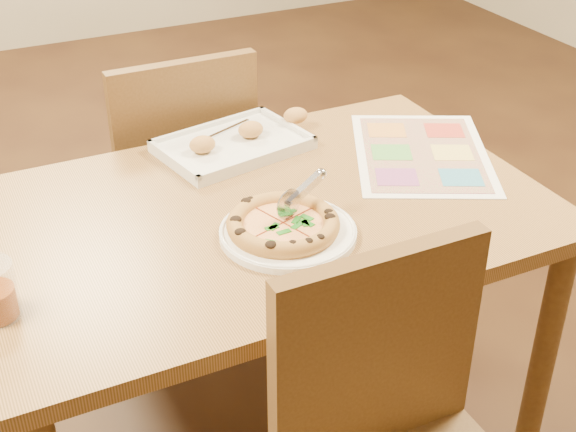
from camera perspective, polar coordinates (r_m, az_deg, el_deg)
name	(u,v)px	position (r m, az deg, el deg)	size (l,w,h in m)	color
dining_table	(262,239)	(1.88, -1.87, -1.63)	(1.30, 0.85, 0.72)	#9E6E3F
chair_far	(179,159)	(2.40, -7.77, 4.03)	(0.42, 0.42, 0.47)	brown
plate	(288,233)	(1.72, 0.00, -1.20)	(0.30, 0.30, 0.02)	white
pizza	(283,224)	(1.71, -0.34, -0.59)	(0.24, 0.24, 0.04)	#BC8740
pizza_cutter	(300,193)	(1.72, 0.88, 1.61)	(0.13, 0.05, 0.08)	silver
appetizer_tray	(237,143)	(2.09, -3.68, 5.21)	(0.44, 0.31, 0.06)	silver
menu	(422,153)	(2.09, 9.49, 4.43)	(0.33, 0.47, 0.01)	white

